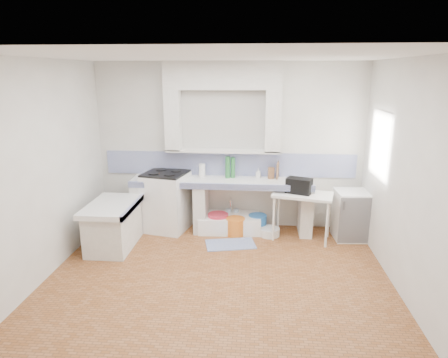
# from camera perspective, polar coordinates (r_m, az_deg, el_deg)

# --- Properties ---
(floor) EXTENTS (4.50, 4.50, 0.00)m
(floor) POSITION_cam_1_polar(r_m,az_deg,el_deg) (5.33, -0.95, -14.36)
(floor) COLOR #925A33
(floor) RESTS_ON ground
(ceiling) EXTENTS (4.50, 4.50, 0.00)m
(ceiling) POSITION_cam_1_polar(r_m,az_deg,el_deg) (4.64, -1.10, 17.29)
(ceiling) COLOR silver
(ceiling) RESTS_ON ground
(wall_back) EXTENTS (4.50, 0.00, 4.50)m
(wall_back) POSITION_cam_1_polar(r_m,az_deg,el_deg) (6.74, 0.73, 4.68)
(wall_back) COLOR silver
(wall_back) RESTS_ON ground
(wall_front) EXTENTS (4.50, 0.00, 4.50)m
(wall_front) POSITION_cam_1_polar(r_m,az_deg,el_deg) (2.93, -5.08, -9.71)
(wall_front) COLOR silver
(wall_front) RESTS_ON ground
(wall_left) EXTENTS (0.00, 4.50, 4.50)m
(wall_left) POSITION_cam_1_polar(r_m,az_deg,el_deg) (5.50, -25.04, 0.82)
(wall_left) COLOR silver
(wall_left) RESTS_ON ground
(wall_right) EXTENTS (0.00, 4.50, 4.50)m
(wall_right) POSITION_cam_1_polar(r_m,az_deg,el_deg) (5.09, 25.06, -0.25)
(wall_right) COLOR silver
(wall_right) RESTS_ON ground
(alcove_mass) EXTENTS (1.90, 0.25, 0.45)m
(alcove_mass) POSITION_cam_1_polar(r_m,az_deg,el_deg) (6.51, -0.23, 14.71)
(alcove_mass) COLOR silver
(alcove_mass) RESTS_ON ground
(window_frame) EXTENTS (0.35, 0.86, 1.06)m
(window_frame) POSITION_cam_1_polar(r_m,az_deg,el_deg) (6.22, 23.12, 4.43)
(window_frame) COLOR #361E11
(window_frame) RESTS_ON ground
(lace_valance) EXTENTS (0.01, 0.84, 0.24)m
(lace_valance) POSITION_cam_1_polar(r_m,az_deg,el_deg) (6.12, 22.19, 7.99)
(lace_valance) COLOR white
(lace_valance) RESTS_ON ground
(counter_slab) EXTENTS (3.00, 0.60, 0.08)m
(counter_slab) POSITION_cam_1_polar(r_m,az_deg,el_deg) (6.58, -0.35, -0.41)
(counter_slab) COLOR white
(counter_slab) RESTS_ON ground
(counter_lip) EXTENTS (3.00, 0.04, 0.10)m
(counter_lip) POSITION_cam_1_polar(r_m,az_deg,el_deg) (6.31, -0.58, -1.09)
(counter_lip) COLOR navy
(counter_lip) RESTS_ON ground
(counter_pier_left) EXTENTS (0.20, 0.55, 0.82)m
(counter_pier_left) POSITION_cam_1_polar(r_m,az_deg,el_deg) (6.98, -11.89, -3.69)
(counter_pier_left) COLOR silver
(counter_pier_left) RESTS_ON ground
(counter_pier_mid) EXTENTS (0.20, 0.55, 0.82)m
(counter_pier_mid) POSITION_cam_1_polar(r_m,az_deg,el_deg) (6.76, -3.31, -4.02)
(counter_pier_mid) COLOR silver
(counter_pier_mid) RESTS_ON ground
(counter_pier_right) EXTENTS (0.20, 0.55, 0.82)m
(counter_pier_right) POSITION_cam_1_polar(r_m,az_deg,el_deg) (6.74, 11.63, -4.36)
(counter_pier_right) COLOR silver
(counter_pier_right) RESTS_ON ground
(peninsula_top) EXTENTS (0.70, 1.10, 0.08)m
(peninsula_top) POSITION_cam_1_polar(r_m,az_deg,el_deg) (6.25, -15.85, -3.79)
(peninsula_top) COLOR white
(peninsula_top) RESTS_ON ground
(peninsula_base) EXTENTS (0.60, 1.00, 0.62)m
(peninsula_base) POSITION_cam_1_polar(r_m,az_deg,el_deg) (6.37, -15.62, -6.77)
(peninsula_base) COLOR silver
(peninsula_base) RESTS_ON ground
(peninsula_lip) EXTENTS (0.04, 1.10, 0.10)m
(peninsula_lip) POSITION_cam_1_polar(r_m,az_deg,el_deg) (6.14, -12.96, -3.92)
(peninsula_lip) COLOR navy
(peninsula_lip) RESTS_ON ground
(backsplash) EXTENTS (4.27, 0.03, 0.40)m
(backsplash) POSITION_cam_1_polar(r_m,az_deg,el_deg) (6.79, 0.71, 2.17)
(backsplash) COLOR navy
(backsplash) RESTS_ON ground
(stove) EXTENTS (0.82, 0.80, 0.98)m
(stove) POSITION_cam_1_polar(r_m,az_deg,el_deg) (6.82, -8.31, -3.28)
(stove) COLOR white
(stove) RESTS_ON ground
(sink) EXTENTS (1.06, 0.61, 0.25)m
(sink) POSITION_cam_1_polar(r_m,az_deg,el_deg) (6.80, 0.83, -6.42)
(sink) COLOR white
(sink) RESTS_ON ground
(side_table) EXTENTS (1.02, 0.71, 0.04)m
(side_table) POSITION_cam_1_polar(r_m,az_deg,el_deg) (6.50, 11.11, -5.30)
(side_table) COLOR white
(side_table) RESTS_ON ground
(fridge) EXTENTS (0.55, 0.55, 0.79)m
(fridge) POSITION_cam_1_polar(r_m,az_deg,el_deg) (6.73, 17.82, -4.96)
(fridge) COLOR white
(fridge) RESTS_ON ground
(bucket_red) EXTENTS (0.39, 0.39, 0.32)m
(bucket_red) POSITION_cam_1_polar(r_m,az_deg,el_deg) (6.73, -0.87, -6.34)
(bucket_red) COLOR #BF293D
(bucket_red) RESTS_ON ground
(bucket_orange) EXTENTS (0.41, 0.41, 0.29)m
(bucket_orange) POSITION_cam_1_polar(r_m,az_deg,el_deg) (6.62, 1.67, -6.86)
(bucket_orange) COLOR orange
(bucket_orange) RESTS_ON ground
(bucket_blue) EXTENTS (0.32, 0.32, 0.29)m
(bucket_blue) POSITION_cam_1_polar(r_m,az_deg,el_deg) (6.79, 4.84, -6.34)
(bucket_blue) COLOR blue
(bucket_blue) RESTS_ON ground
(basin_white) EXTENTS (0.35, 0.35, 0.13)m
(basin_white) POSITION_cam_1_polar(r_m,az_deg,el_deg) (6.66, 6.57, -7.57)
(basin_white) COLOR white
(basin_white) RESTS_ON ground
(water_bottle_a) EXTENTS (0.11, 0.11, 0.33)m
(water_bottle_a) POSITION_cam_1_polar(r_m,az_deg,el_deg) (6.93, 0.65, -5.63)
(water_bottle_a) COLOR silver
(water_bottle_a) RESTS_ON ground
(water_bottle_b) EXTENTS (0.10, 0.10, 0.33)m
(water_bottle_b) POSITION_cam_1_polar(r_m,az_deg,el_deg) (6.92, 1.78, -5.66)
(water_bottle_b) COLOR silver
(water_bottle_b) RESTS_ON ground
(black_bag) EXTENTS (0.44, 0.35, 0.24)m
(black_bag) POSITION_cam_1_polar(r_m,az_deg,el_deg) (6.36, 10.76, -0.96)
(black_bag) COLOR black
(black_bag) RESTS_ON side_table
(green_bottle_a) EXTENTS (0.09, 0.09, 0.36)m
(green_bottle_a) POSITION_cam_1_polar(r_m,az_deg,el_deg) (6.62, 0.52, 1.68)
(green_bottle_a) COLOR #286E34
(green_bottle_a) RESTS_ON counter_slab
(green_bottle_b) EXTENTS (0.10, 0.10, 0.35)m
(green_bottle_b) POSITION_cam_1_polar(r_m,az_deg,el_deg) (6.65, 1.28, 1.65)
(green_bottle_b) COLOR #286E34
(green_bottle_b) RESTS_ON counter_slab
(knife_block) EXTENTS (0.11, 0.10, 0.19)m
(knife_block) POSITION_cam_1_polar(r_m,az_deg,el_deg) (6.65, 6.79, 0.85)
(knife_block) COLOR brown
(knife_block) RESTS_ON counter_slab
(cutting_board) EXTENTS (0.05, 0.21, 0.28)m
(cutting_board) POSITION_cam_1_polar(r_m,az_deg,el_deg) (6.66, 7.74, 1.25)
(cutting_board) COLOR brown
(cutting_board) RESTS_ON counter_slab
(paper_towel) EXTENTS (0.11, 0.11, 0.22)m
(paper_towel) POSITION_cam_1_polar(r_m,az_deg,el_deg) (6.73, -3.18, 1.24)
(paper_towel) COLOR white
(paper_towel) RESTS_ON counter_slab
(soap_bottle) EXTENTS (0.09, 0.09, 0.17)m
(soap_bottle) POSITION_cam_1_polar(r_m,az_deg,el_deg) (6.67, 4.96, 0.85)
(soap_bottle) COLOR white
(soap_bottle) RESTS_ON counter_slab
(rug) EXTENTS (0.84, 0.59, 0.01)m
(rug) POSITION_cam_1_polar(r_m,az_deg,el_deg) (6.31, 0.93, -9.37)
(rug) COLOR #2D4198
(rug) RESTS_ON ground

